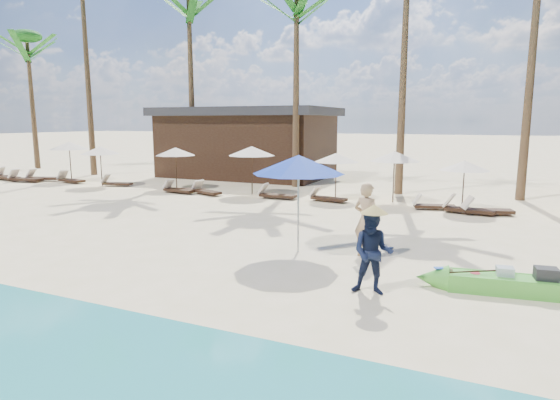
% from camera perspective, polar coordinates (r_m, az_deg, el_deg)
% --- Properties ---
extents(ground, '(240.00, 240.00, 0.00)m').
position_cam_1_polar(ground, '(11.28, -9.94, -8.56)').
color(ground, '#FEE4BB').
rests_on(ground, ground).
extents(green_canoe, '(4.73, 1.01, 0.60)m').
position_cam_1_polar(green_canoe, '(10.84, 27.64, -9.18)').
color(green_canoe, green).
rests_on(green_canoe, ground).
extents(tourist, '(0.82, 0.66, 1.94)m').
position_cam_1_polar(tourist, '(12.26, 10.48, -2.40)').
color(tourist, tan).
rests_on(tourist, ground).
extents(vendor_green, '(0.91, 0.75, 1.74)m').
position_cam_1_polar(vendor_green, '(9.68, 11.25, -6.30)').
color(vendor_green, '#141C38').
rests_on(vendor_green, ground).
extents(blue_umbrella, '(2.43, 2.43, 2.62)m').
position_cam_1_polar(blue_umbrella, '(12.26, 2.27, 4.34)').
color(blue_umbrella, '#99999E').
rests_on(blue_umbrella, ground).
extents(lounger_0_right, '(2.07, 0.86, 0.68)m').
position_cam_1_polar(lounger_0_right, '(32.43, -30.47, 2.51)').
color(lounger_0_right, '#322114').
rests_on(lounger_0_right, ground).
extents(resort_parasol_1, '(2.23, 2.23, 2.30)m').
position_cam_1_polar(resort_parasol_1, '(30.01, -24.32, 6.06)').
color(resort_parasol_1, '#322114').
rests_on(resort_parasol_1, ground).
extents(lounger_1_left, '(1.98, 1.12, 0.64)m').
position_cam_1_polar(lounger_1_left, '(30.93, -27.03, 2.48)').
color(lounger_1_left, '#322114').
rests_on(lounger_1_left, ground).
extents(lounger_1_right, '(2.06, 0.95, 0.67)m').
position_cam_1_polar(lounger_1_right, '(30.81, -28.74, 2.35)').
color(lounger_1_right, '#322114').
rests_on(lounger_1_right, ground).
extents(resort_parasol_2, '(2.08, 2.08, 2.14)m').
position_cam_1_polar(resort_parasol_2, '(27.10, -21.09, 5.67)').
color(resort_parasol_2, '#322114').
rests_on(resort_parasol_2, ground).
extents(lounger_2_left, '(1.86, 0.74, 0.62)m').
position_cam_1_polar(lounger_2_left, '(29.23, -24.23, 2.31)').
color(lounger_2_left, '#322114').
rests_on(lounger_2_left, ground).
extents(resort_parasol_3, '(2.07, 2.07, 2.13)m').
position_cam_1_polar(resort_parasol_3, '(24.98, -12.63, 5.78)').
color(resort_parasol_3, '#322114').
rests_on(resort_parasol_3, ground).
extents(lounger_3_left, '(1.72, 0.89, 0.56)m').
position_cam_1_polar(lounger_3_left, '(26.86, -19.41, 2.00)').
color(lounger_3_left, '#322114').
rests_on(lounger_3_left, ground).
extents(lounger_3_right, '(1.74, 0.71, 0.57)m').
position_cam_1_polar(lounger_3_right, '(23.43, -12.37, 1.30)').
color(lounger_3_right, '#322114').
rests_on(lounger_3_right, ground).
extents(resort_parasol_4, '(2.24, 2.24, 2.31)m').
position_cam_1_polar(resort_parasol_4, '(22.34, -3.47, 5.98)').
color(resort_parasol_4, '#322114').
rests_on(resort_parasol_4, ground).
extents(lounger_4_left, '(1.67, 0.68, 0.55)m').
position_cam_1_polar(lounger_4_left, '(23.74, -12.44, 1.38)').
color(lounger_4_left, '#322114').
rests_on(lounger_4_left, ground).
extents(lounger_4_right, '(1.79, 1.07, 0.58)m').
position_cam_1_polar(lounger_4_right, '(22.72, -9.09, 1.15)').
color(lounger_4_right, '#322114').
rests_on(lounger_4_right, ground).
extents(resort_parasol_5, '(2.02, 2.02, 2.08)m').
position_cam_1_polar(resort_parasol_5, '(21.08, 6.86, 5.15)').
color(resort_parasol_5, '#322114').
rests_on(resort_parasol_5, ground).
extents(lounger_5_left, '(1.77, 0.57, 0.60)m').
position_cam_1_polar(lounger_5_left, '(21.22, -0.58, 0.69)').
color(lounger_5_left, '#322114').
rests_on(lounger_5_left, ground).
extents(resort_parasol_6, '(2.15, 2.15, 2.21)m').
position_cam_1_polar(resort_parasol_6, '(20.65, 13.79, 5.19)').
color(resort_parasol_6, '#322114').
rests_on(resort_parasol_6, ground).
extents(lounger_6_left, '(1.73, 0.79, 0.57)m').
position_cam_1_polar(lounger_6_left, '(20.57, 5.68, 0.33)').
color(lounger_6_left, '#322114').
rests_on(lounger_6_left, ground).
extents(lounger_6_right, '(1.74, 0.96, 0.57)m').
position_cam_1_polar(lounger_6_right, '(19.57, 17.99, -0.57)').
color(lounger_6_right, '#322114').
rests_on(lounger_6_right, ground).
extents(resort_parasol_7, '(1.91, 1.91, 1.97)m').
position_cam_1_polar(resort_parasol_7, '(19.57, 21.58, 3.91)').
color(resort_parasol_7, '#322114').
rests_on(resort_parasol_7, ground).
extents(lounger_7_left, '(1.92, 0.82, 0.63)m').
position_cam_1_polar(lounger_7_left, '(19.13, 21.75, -0.95)').
color(lounger_7_left, '#322114').
rests_on(lounger_7_left, ground).
extents(lounger_7_right, '(1.94, 1.09, 0.63)m').
position_cam_1_polar(lounger_7_right, '(19.17, 23.68, -1.06)').
color(lounger_7_right, '#322114').
rests_on(lounger_7_right, ground).
extents(palm_0, '(2.08, 2.08, 9.90)m').
position_cam_1_polar(palm_0, '(39.44, -28.36, 15.23)').
color(palm_0, brown).
rests_on(palm_0, ground).
extents(palm_1, '(2.08, 2.08, 13.60)m').
position_cam_1_polar(palm_1, '(33.74, -22.93, 21.44)').
color(palm_1, brown).
rests_on(palm_1, ground).
extents(palm_2, '(2.08, 2.08, 11.33)m').
position_cam_1_polar(palm_2, '(29.62, -11.01, 20.52)').
color(palm_2, brown).
rests_on(palm_2, ground).
extents(palm_3, '(2.08, 2.08, 10.52)m').
position_cam_1_polar(palm_3, '(25.48, 2.03, 21.12)').
color(palm_3, brown).
rests_on(palm_3, ground).
extents(pavilion_west, '(10.80, 6.60, 4.30)m').
position_cam_1_polar(pavilion_west, '(29.90, -4.02, 7.10)').
color(pavilion_west, '#322114').
rests_on(pavilion_west, ground).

